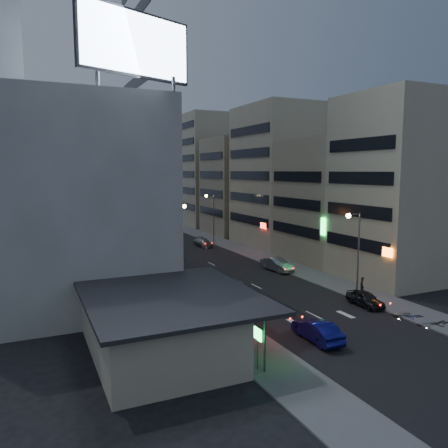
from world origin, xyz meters
TOP-DOWN VIEW (x-y plane):
  - ground at (0.00, 0.00)m, footprint 180.00×180.00m
  - sidewalk_left at (-8.00, 30.00)m, footprint 4.00×120.00m
  - sidewalk_right at (8.00, 30.00)m, footprint 4.00×120.00m
  - food_court at (-13.90, 2.00)m, footprint 11.00×13.00m
  - white_building at (-17.00, 20.00)m, footprint 14.00×24.00m
  - shophouse_near at (15.00, 10.50)m, footprint 10.00×11.00m
  - shophouse_mid at (15.50, 22.00)m, footprint 11.00×12.00m
  - shophouse_far at (15.00, 35.00)m, footprint 10.00×14.00m
  - far_left_a at (-15.50, 45.00)m, footprint 11.00×10.00m
  - far_left_b at (-16.00, 58.00)m, footprint 12.00×10.00m
  - far_right_a at (15.50, 50.00)m, footprint 11.00×12.00m
  - far_right_b at (16.00, 64.00)m, footprint 12.00×12.00m
  - billboard at (-12.99, 9.97)m, footprint 9.52×3.75m
  - street_lamp_right_near at (5.90, 6.00)m, footprint 1.60×0.44m
  - street_lamp_left at (-5.90, 22.00)m, footprint 1.60×0.44m
  - street_lamp_right_far at (5.90, 40.00)m, footprint 1.60×0.44m
  - parked_car_right_near at (5.60, 4.12)m, footprint 1.85×4.08m
  - parked_car_right_mid at (5.60, 19.12)m, footprint 2.20×4.90m
  - parked_car_left at (-3.55, 31.81)m, footprint 2.36×4.96m
  - parked_car_right_far at (3.84, 38.57)m, footprint 1.97×4.59m
  - road_car_blue at (-3.11, -0.65)m, footprint 1.76×4.61m
  - road_car_silver at (-3.06, 13.21)m, footprint 2.02×4.67m
  - person at (8.08, 7.33)m, footprint 0.67×0.62m
  - scooter_black_a at (8.28, -1.65)m, footprint 1.02×2.10m
  - scooter_silver_a at (7.42, -1.45)m, footprint 0.68×1.98m
  - scooter_blue at (7.71, 0.14)m, footprint 0.85×1.95m
  - scooter_black_b at (7.05, 0.39)m, footprint 1.22×1.87m
  - scooter_silver_b at (7.40, 1.04)m, footprint 1.00×1.91m

SIDE VIEW (x-z plane):
  - ground at x=0.00m, z-range 0.00..0.00m
  - sidewalk_left at x=-8.00m, z-range 0.00..0.12m
  - sidewalk_right at x=8.00m, z-range 0.00..0.12m
  - parked_car_right_far at x=3.84m, z-range 0.00..1.32m
  - scooter_black_b at x=7.05m, z-range 0.12..1.21m
  - road_car_silver at x=-3.06m, z-range 0.00..1.34m
  - scooter_silver_b at x=7.40m, z-range 0.12..1.23m
  - parked_car_right_near at x=5.60m, z-range 0.00..1.36m
  - parked_car_left at x=-3.55m, z-range 0.00..1.37m
  - scooter_blue at x=7.71m, z-range 0.12..1.28m
  - scooter_silver_a at x=7.42m, z-range 0.12..1.33m
  - scooter_black_a at x=8.28m, z-range 0.12..1.35m
  - road_car_blue at x=-3.11m, z-range 0.00..1.50m
  - parked_car_right_mid at x=5.60m, z-range 0.00..1.56m
  - person at x=8.08m, z-range 0.12..1.65m
  - food_court at x=-13.90m, z-range 0.05..3.92m
  - street_lamp_right_near at x=5.90m, z-range 1.35..9.37m
  - street_lamp_left at x=-5.90m, z-range 1.35..9.37m
  - street_lamp_right_far at x=5.90m, z-range 1.35..9.37m
  - far_left_b at x=-16.00m, z-range 0.00..15.00m
  - shophouse_mid at x=15.50m, z-range 0.00..16.00m
  - white_building at x=-17.00m, z-range 0.00..18.00m
  - far_right_a at x=15.50m, z-range 0.00..18.00m
  - shophouse_near at x=15.00m, z-range 0.00..20.00m
  - far_left_a at x=-15.50m, z-range 0.00..20.00m
  - shophouse_far at x=15.00m, z-range 0.00..22.00m
  - far_right_b at x=16.00m, z-range 0.00..24.00m
  - billboard at x=-12.99m, z-range 18.56..24.76m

